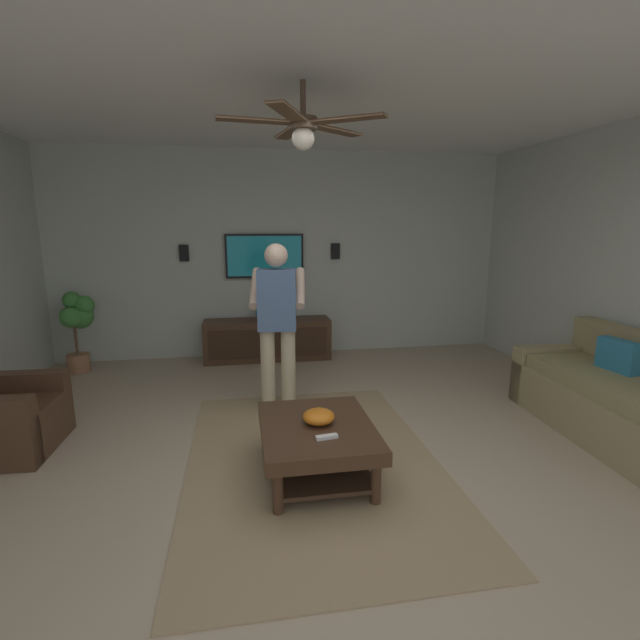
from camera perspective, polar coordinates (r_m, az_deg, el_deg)
name	(u,v)px	position (r m, az deg, el deg)	size (l,w,h in m)	color
ground_plane	(329,471)	(3.61, 1.15, -18.23)	(7.99, 7.99, 0.00)	tan
wall_back_tv	(284,255)	(6.50, -4.50, 8.06)	(0.10, 6.39, 2.80)	#B2B7AD
ceiling_slab	(331,54)	(3.31, 1.38, 30.17)	(6.86, 6.39, 0.10)	white
area_rug	(313,461)	(3.73, -0.89, -17.08)	(2.84, 1.91, 0.01)	#9E8460
couch	(620,401)	(4.78, 33.26, -8.39)	(1.93, 0.93, 0.87)	#93845B
coffee_table	(317,438)	(3.42, -0.38, -14.42)	(1.00, 0.80, 0.40)	#422B1C
media_console	(268,340)	(6.32, -6.53, -2.42)	(0.45, 1.70, 0.55)	#422B1C
tv	(265,256)	(6.38, -6.89, 7.91)	(0.05, 1.06, 0.60)	black
person_standing	(277,318)	(4.43, -5.32, 0.28)	(0.58, 0.59, 1.64)	#C6B793
potted_plant_tall	(77,321)	(6.44, -27.97, -0.13)	(0.40, 0.43, 1.01)	#9E6B4C
bowl	(319,417)	(3.37, -0.17, -11.91)	(0.23, 0.23, 0.10)	orange
remote_white	(327,437)	(3.17, 0.85, -14.32)	(0.15, 0.04, 0.02)	white
vase_round	(264,312)	(6.23, -7.01, 0.99)	(0.22, 0.22, 0.22)	teal
wall_speaker_left	(335,251)	(6.52, 1.92, 8.54)	(0.06, 0.12, 0.22)	black
wall_speaker_right	(184,253)	(6.43, -16.54, 7.98)	(0.06, 0.12, 0.22)	black
ceiling_fan	(303,127)	(3.48, -2.09, 22.80)	(1.17, 1.13, 0.46)	#4C3828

